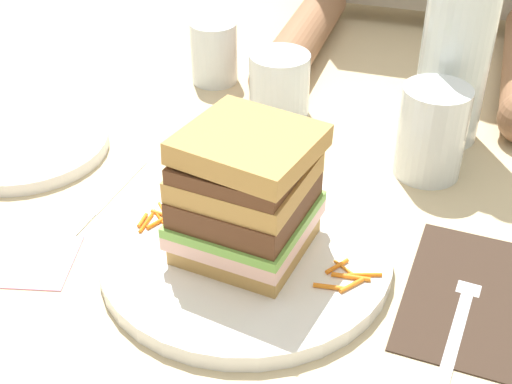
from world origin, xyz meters
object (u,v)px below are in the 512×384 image
at_px(knife, 88,214).
at_px(side_plate, 25,145).
at_px(juice_glass, 431,137).
at_px(sandwich, 246,194).
at_px(water_bottle, 461,21).
at_px(napkin_dark, 467,295).
at_px(napkin_pink, 22,260).
at_px(empty_tumbler_0, 279,85).
at_px(main_plate, 246,253).
at_px(fork, 463,309).
at_px(empty_tumbler_1, 214,52).

bearing_deg(knife, side_plate, 145.34).
bearing_deg(juice_glass, knife, -149.78).
height_order(sandwich, water_bottle, water_bottle).
bearing_deg(napkin_dark, sandwich, -176.21).
height_order(side_plate, napkin_pink, side_plate).
bearing_deg(juice_glass, empty_tumbler_0, 157.34).
bearing_deg(napkin_pink, juice_glass, 38.08).
relative_size(napkin_dark, napkin_pink, 1.84).
bearing_deg(napkin_pink, sandwich, 17.96).
xyz_separation_m(main_plate, empty_tumbler_0, (-0.05, 0.28, 0.03)).
relative_size(knife, napkin_pink, 2.11).
distance_m(main_plate, fork, 0.19).
bearing_deg(juice_glass, sandwich, -124.92).
bearing_deg(water_bottle, empty_tumbler_1, 169.88).
height_order(sandwich, side_plate, sandwich).
height_order(napkin_dark, side_plate, side_plate).
bearing_deg(sandwich, main_plate, -173.92).
relative_size(knife, side_plate, 1.07).
bearing_deg(juice_glass, napkin_pink, -141.92).
distance_m(fork, juice_glass, 0.22).
bearing_deg(napkin_dark, napkin_pink, -168.96).
distance_m(napkin_dark, napkin_pink, 0.40).
bearing_deg(napkin_pink, knife, 73.56).
distance_m(main_plate, empty_tumbler_0, 0.28).
xyz_separation_m(fork, empty_tumbler_0, (-0.24, 0.29, 0.03)).
bearing_deg(juice_glass, fork, -75.23).
bearing_deg(juice_glass, side_plate, -168.05).
height_order(napkin_dark, juice_glass, juice_glass).
height_order(fork, water_bottle, water_bottle).
relative_size(sandwich, fork, 0.76).
height_order(knife, empty_tumbler_0, empty_tumbler_0).
height_order(empty_tumbler_1, side_plate, empty_tumbler_1).
bearing_deg(empty_tumbler_0, main_plate, -79.94).
xyz_separation_m(main_plate, side_plate, (-0.30, 0.11, -0.00)).
relative_size(water_bottle, napkin_pink, 3.23).
bearing_deg(empty_tumbler_1, side_plate, -121.63).
height_order(napkin_dark, fork, fork).
relative_size(juice_glass, side_plate, 0.54).
bearing_deg(water_bottle, sandwich, -117.50).
distance_m(sandwich, empty_tumbler_1, 0.37).
height_order(napkin_dark, water_bottle, water_bottle).
distance_m(empty_tumbler_0, empty_tumbler_1, 0.12).
relative_size(main_plate, water_bottle, 0.86).
height_order(fork, empty_tumbler_1, empty_tumbler_1).
relative_size(fork, water_bottle, 0.54).
bearing_deg(sandwich, napkin_dark, 3.79).
distance_m(napkin_dark, side_plate, 0.50).
bearing_deg(napkin_pink, napkin_dark, 11.04).
bearing_deg(juice_glass, water_bottle, 83.92).
xyz_separation_m(fork, juice_glass, (-0.05, 0.21, 0.04)).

